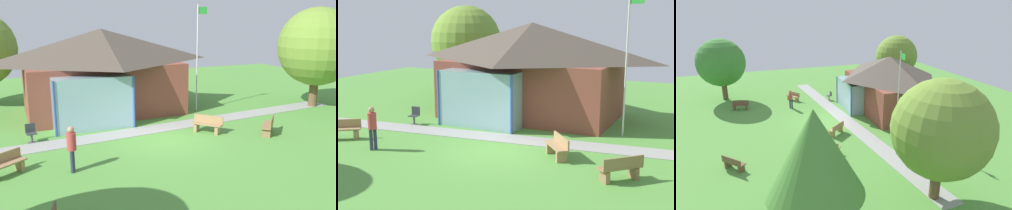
{
  "view_description": "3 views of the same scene",
  "coord_description": "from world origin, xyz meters",
  "views": [
    {
      "loc": [
        -6.46,
        -15.29,
        5.61
      ],
      "look_at": [
        0.62,
        1.16,
        1.37
      ],
      "focal_mm": 40.37,
      "sensor_mm": 36.0,
      "label": 1
    },
    {
      "loc": [
        7.56,
        -14.68,
        5.17
      ],
      "look_at": [
        -0.58,
        1.9,
        1.46
      ],
      "focal_mm": 46.89,
      "sensor_mm": 36.0,
      "label": 2
    },
    {
      "loc": [
        21.47,
        -5.84,
        9.3
      ],
      "look_at": [
        -0.34,
        1.82,
        1.24
      ],
      "focal_mm": 31.12,
      "sensor_mm": 36.0,
      "label": 3
    }
  ],
  "objects": [
    {
      "name": "pavilion",
      "position": [
        -1.37,
        6.32,
        2.56
      ],
      "size": [
        9.68,
        7.14,
        4.9
      ],
      "color": "brown",
      "rests_on": "ground_plane"
    },
    {
      "name": "bench_rear_near_path",
      "position": [
        2.36,
        0.3,
        0.4
      ],
      "size": [
        1.29,
        1.44,
        0.84
      ],
      "rotation": [
        0.0,
        0.0,
        2.26
      ],
      "color": "#9E7A51",
      "rests_on": "ground_plane"
    },
    {
      "name": "footpath",
      "position": [
        0.0,
        1.83,
        0.01
      ],
      "size": [
        24.68,
        3.7,
        0.03
      ],
      "primitive_type": "cube",
      "rotation": [
        0.0,
        0.0,
        0.1
      ],
      "color": "#999993",
      "rests_on": "ground_plane"
    },
    {
      "name": "patio_chair_west",
      "position": [
        -5.7,
        2.15,
        0.42
      ],
      "size": [
        0.5,
        0.5,
        0.86
      ],
      "rotation": [
        0.0,
        0.0,
        3.28
      ],
      "color": "#33383D",
      "rests_on": "ground_plane"
    },
    {
      "name": "bench_mid_right",
      "position": [
        4.97,
        -1.09,
        0.4
      ],
      "size": [
        1.35,
        1.39,
        0.84
      ],
      "rotation": [
        0.0,
        0.0,
        0.81
      ],
      "color": "olive",
      "rests_on": "ground_plane"
    },
    {
      "name": "ground_plane",
      "position": [
        0.0,
        0.0,
        0.0
      ],
      "size": [
        44.0,
        44.0,
        0.0
      ],
      "primitive_type": "plane",
      "color": "#54933D"
    },
    {
      "name": "visitor_strolling_lawn",
      "position": [
        -4.54,
        -1.98,
        1.02
      ],
      "size": [
        0.34,
        0.34,
        1.74
      ],
      "rotation": [
        0.0,
        0.0,
        4.41
      ],
      "color": "#2D3347",
      "rests_on": "ground_plane"
    },
    {
      "name": "bench_mid_left",
      "position": [
        -6.82,
        -1.36,
        0.4
      ],
      "size": [
        1.48,
        1.22,
        0.84
      ],
      "rotation": [
        0.0,
        0.0,
        3.75
      ],
      "color": "#9E7A51",
      "rests_on": "ground_plane"
    },
    {
      "name": "tree_behind_pavilion_left",
      "position": [
        -8.0,
        10.88,
        3.59
      ],
      "size": [
        4.7,
        4.7,
        5.96
      ],
      "color": "brown",
      "rests_on": "ground_plane"
    },
    {
      "name": "flagpole",
      "position": [
        3.95,
        4.46,
        3.43
      ],
      "size": [
        0.64,
        0.08,
        6.26
      ],
      "color": "silver",
      "rests_on": "ground_plane"
    }
  ]
}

